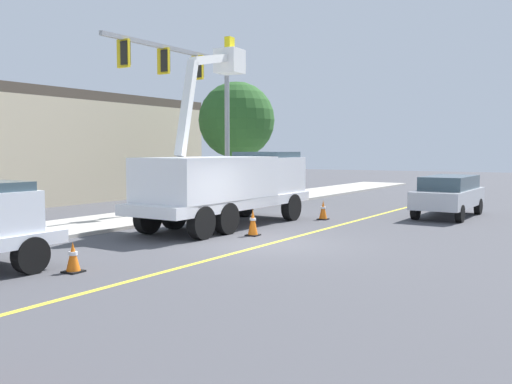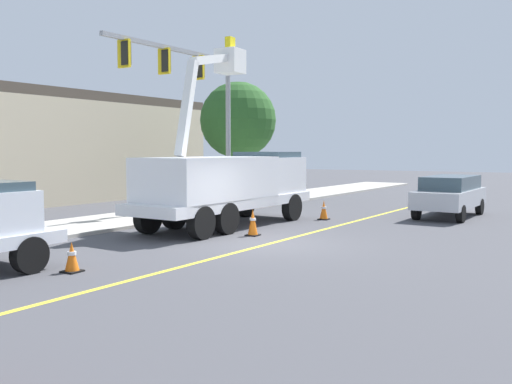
{
  "view_description": "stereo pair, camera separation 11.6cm",
  "coord_description": "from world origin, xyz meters",
  "px_view_note": "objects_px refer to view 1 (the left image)",
  "views": [
    {
      "loc": [
        -14.73,
        -7.45,
        2.77
      ],
      "look_at": [
        1.42,
        1.21,
        1.4
      ],
      "focal_mm": 39.68,
      "sensor_mm": 36.0,
      "label": 1
    },
    {
      "loc": [
        -14.68,
        -7.55,
        2.77
      ],
      "look_at": [
        1.42,
        1.21,
        1.4
      ],
      "focal_mm": 39.68,
      "sensor_mm": 36.0,
      "label": 2
    }
  ],
  "objects_px": {
    "utility_bucket_truck": "(228,182)",
    "traffic_cone_mid_rear": "(253,223)",
    "traffic_cone_trailing": "(323,210)",
    "passing_minivan": "(449,193)",
    "traffic_signal_mast": "(193,88)",
    "traffic_cone_mid_front": "(73,257)"
  },
  "relations": [
    {
      "from": "utility_bucket_truck",
      "to": "traffic_cone_mid_rear",
      "type": "relative_size",
      "value": 9.67
    },
    {
      "from": "traffic_cone_mid_rear",
      "to": "traffic_cone_trailing",
      "type": "height_order",
      "value": "traffic_cone_mid_rear"
    },
    {
      "from": "passing_minivan",
      "to": "traffic_signal_mast",
      "type": "xyz_separation_m",
      "value": [
        -4.56,
        9.58,
        4.38
      ]
    },
    {
      "from": "passing_minivan",
      "to": "traffic_cone_trailing",
      "type": "height_order",
      "value": "passing_minivan"
    },
    {
      "from": "traffic_cone_trailing",
      "to": "passing_minivan",
      "type": "bearing_deg",
      "value": -51.43
    },
    {
      "from": "traffic_signal_mast",
      "to": "traffic_cone_mid_rear",
      "type": "bearing_deg",
      "value": -127.96
    },
    {
      "from": "passing_minivan",
      "to": "traffic_cone_trailing",
      "type": "distance_m",
      "value": 5.43
    },
    {
      "from": "utility_bucket_truck",
      "to": "traffic_cone_mid_front",
      "type": "relative_size",
      "value": 12.04
    },
    {
      "from": "traffic_cone_mid_rear",
      "to": "traffic_signal_mast",
      "type": "bearing_deg",
      "value": 52.04
    },
    {
      "from": "traffic_cone_mid_front",
      "to": "traffic_cone_trailing",
      "type": "bearing_deg",
      "value": -6.87
    },
    {
      "from": "utility_bucket_truck",
      "to": "traffic_signal_mast",
      "type": "height_order",
      "value": "traffic_signal_mast"
    },
    {
      "from": "utility_bucket_truck",
      "to": "traffic_cone_mid_rear",
      "type": "height_order",
      "value": "utility_bucket_truck"
    },
    {
      "from": "traffic_cone_trailing",
      "to": "traffic_signal_mast",
      "type": "distance_m",
      "value": 7.41
    },
    {
      "from": "utility_bucket_truck",
      "to": "traffic_cone_mid_front",
      "type": "height_order",
      "value": "utility_bucket_truck"
    },
    {
      "from": "passing_minivan",
      "to": "traffic_cone_trailing",
      "type": "bearing_deg",
      "value": 128.57
    },
    {
      "from": "traffic_cone_mid_front",
      "to": "traffic_cone_trailing",
      "type": "distance_m",
      "value": 11.85
    },
    {
      "from": "utility_bucket_truck",
      "to": "traffic_cone_mid_front",
      "type": "bearing_deg",
      "value": -173.54
    },
    {
      "from": "utility_bucket_truck",
      "to": "traffic_cone_trailing",
      "type": "relative_size",
      "value": 10.89
    },
    {
      "from": "passing_minivan",
      "to": "traffic_cone_mid_rear",
      "type": "height_order",
      "value": "passing_minivan"
    },
    {
      "from": "passing_minivan",
      "to": "traffic_cone_mid_front",
      "type": "height_order",
      "value": "passing_minivan"
    },
    {
      "from": "traffic_cone_mid_front",
      "to": "traffic_cone_mid_rear",
      "type": "relative_size",
      "value": 0.8
    },
    {
      "from": "traffic_cone_mid_front",
      "to": "traffic_signal_mast",
      "type": "distance_m",
      "value": 12.34
    }
  ]
}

